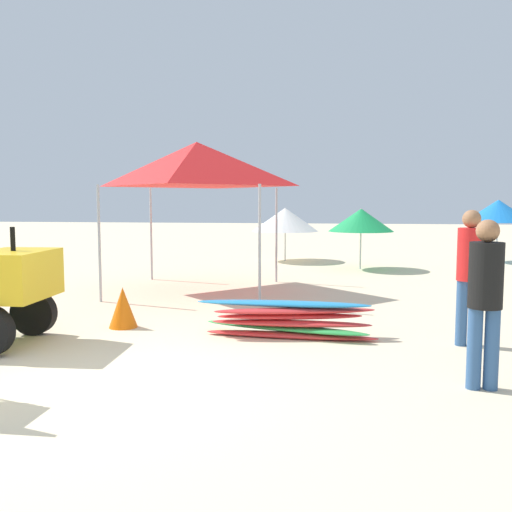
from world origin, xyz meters
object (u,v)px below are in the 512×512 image
Objects in this scene: lifeguard_near_left at (485,293)px; popup_canopy at (197,164)px; beach_umbrella_mid at (285,220)px; lifeguard_near_center at (470,268)px; surfboard_pile at (289,319)px; beach_umbrella_left at (498,211)px; beach_umbrella_far at (361,220)px; traffic_cone_far at (123,307)px.

popup_canopy is (-4.15, 5.45, 1.60)m from lifeguard_near_left.
lifeguard_near_center is at bearing -72.12° from beach_umbrella_mid.
popup_canopy is at bearing 127.28° from lifeguard_near_left.
surfboard_pile is 1.22× the size of beach_umbrella_mid.
beach_umbrella_mid is at bearing 95.11° from surfboard_pile.
lifeguard_near_center is 10.68m from beach_umbrella_left.
lifeguard_near_left is 0.55× the size of popup_canopy.
beach_umbrella_far is (-0.96, 7.90, 0.33)m from lifeguard_near_center.
beach_umbrella_far is 2.95× the size of traffic_cone_far.
surfboard_pile is 1.49× the size of lifeguard_near_left.
lifeguard_near_left reaches higher than traffic_cone_far.
beach_umbrella_mid is at bearing 140.53° from beach_umbrella_far.
beach_umbrella_left is 12.61m from traffic_cone_far.
popup_canopy is 9.96m from beach_umbrella_left.
surfboard_pile is 11.49m from beach_umbrella_left.
beach_umbrella_left is at bearing 74.04° from lifeguard_near_left.
lifeguard_near_left is at bearing -75.81° from beach_umbrella_mid.
surfboard_pile is 0.82× the size of popup_canopy.
popup_canopy reaches higher than beach_umbrella_left.
lifeguard_near_left reaches higher than beach_umbrella_mid.
beach_umbrella_mid is (-2.88, 11.38, 0.31)m from lifeguard_near_left.
surfboard_pile is 1.30× the size of beach_umbrella_left.
surfboard_pile is 9.64m from beach_umbrella_mid.
lifeguard_near_left is 9.62m from beach_umbrella_far.
beach_umbrella_mid reaches higher than surfboard_pile.
beach_umbrella_far is at bearing 94.22° from lifeguard_near_left.
beach_umbrella_far is at bearing 96.90° from lifeguard_near_center.
lifeguard_near_center is 7.97m from beach_umbrella_far.
popup_canopy reaches higher than traffic_cone_far.
beach_umbrella_mid is at bearing 104.19° from lifeguard_near_left.
beach_umbrella_left is at bearing 72.84° from lifeguard_near_center.
lifeguard_near_center is at bearing -3.52° from surfboard_pile.
beach_umbrella_mid is at bearing 107.88° from lifeguard_near_center.
lifeguard_near_center is 4.76m from traffic_cone_far.
traffic_cone_far is (-4.44, 2.08, -0.65)m from lifeguard_near_left.
lifeguard_near_left is at bearing -25.11° from traffic_cone_far.
lifeguard_near_center is at bearing 81.61° from lifeguard_near_left.
surfboard_pile is 2.39m from lifeguard_near_center.
lifeguard_near_left is 0.95× the size of beach_umbrella_far.
lifeguard_near_center is 2.92× the size of traffic_cone_far.
lifeguard_near_left is 2.81× the size of traffic_cone_far.
surfboard_pile is 4.79m from popup_canopy.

